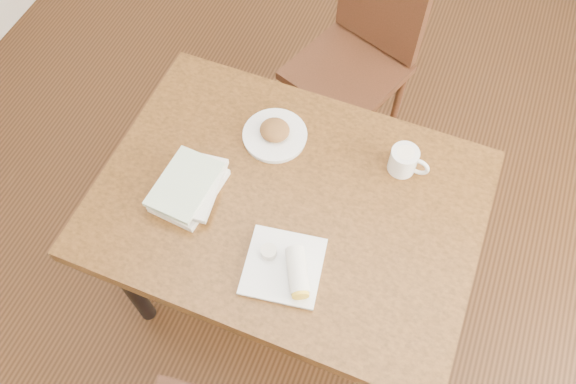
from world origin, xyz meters
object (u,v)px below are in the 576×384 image
at_px(table, 288,212).
at_px(chair_far, 360,48).
at_px(book_stack, 190,187).
at_px(coffee_mug, 405,160).
at_px(plate_burrito, 287,268).
at_px(plate_scone, 275,134).

bearing_deg(table, chair_far, 91.88).
bearing_deg(book_stack, table, 16.45).
bearing_deg(coffee_mug, plate_burrito, -114.58).
xyz_separation_m(chair_far, book_stack, (-0.26, -0.97, 0.23)).
relative_size(table, plate_scone, 5.54).
bearing_deg(chair_far, book_stack, -105.21).
xyz_separation_m(coffee_mug, book_stack, (-0.59, -0.33, -0.02)).
xyz_separation_m(plate_scone, coffee_mug, (0.42, 0.04, 0.03)).
height_order(chair_far, plate_scone, chair_far).
distance_m(table, plate_burrito, 0.26).
xyz_separation_m(table, coffee_mug, (0.30, 0.24, 0.13)).
bearing_deg(plate_burrito, chair_far, 95.93).
xyz_separation_m(plate_scone, plate_burrito, (0.21, -0.42, 0.00)).
relative_size(plate_scone, book_stack, 0.84).
bearing_deg(table, plate_burrito, -68.64).
height_order(table, plate_burrito, plate_burrito).
bearing_deg(table, coffee_mug, 39.34).
bearing_deg(plate_scone, book_stack, -119.48).
distance_m(table, book_stack, 0.32).
distance_m(chair_far, plate_burrito, 1.13).
bearing_deg(plate_scone, table, -57.95).
relative_size(table, chair_far, 1.24).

